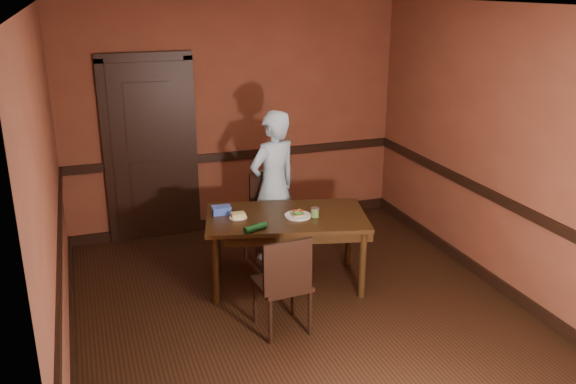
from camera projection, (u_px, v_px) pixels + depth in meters
floor at (301, 312)px, 5.59m from camera, size 4.00×4.50×0.01m
ceiling at (303, 5)px, 4.71m from camera, size 4.00×4.50×0.01m
wall_back at (235, 118)px, 7.16m from camera, size 4.00×0.02×2.70m
wall_front at (454, 292)px, 3.15m from camera, size 4.00×0.02×2.70m
wall_left at (50, 197)px, 4.53m from camera, size 0.02×4.50×2.70m
wall_right at (499, 151)px, 5.78m from camera, size 0.02×4.50×2.70m
dado_back at (236, 155)px, 7.29m from camera, size 4.00×0.03×0.10m
dado_left at (60, 252)px, 4.68m from camera, size 0.03×4.50×0.10m
dado_right at (492, 196)px, 5.92m from camera, size 0.03×4.50×0.10m
baseboard_back at (238, 220)px, 7.57m from camera, size 4.00×0.03×0.12m
baseboard_left at (72, 346)px, 4.96m from camera, size 0.03×4.50×0.12m
baseboard_right at (483, 273)px, 6.19m from camera, size 0.03×4.50×0.12m
door at (151, 147)px, 6.90m from camera, size 1.05×0.07×2.20m
dining_table at (286, 250)px, 6.02m from camera, size 1.71×1.22×0.72m
chair_far at (270, 220)px, 6.46m from camera, size 0.54×0.54×0.96m
chair_near at (282, 282)px, 5.18m from camera, size 0.45×0.45×0.91m
person at (274, 186)px, 6.46m from camera, size 0.70×0.58×1.63m
sandwich_plate at (298, 215)px, 5.87m from camera, size 0.26×0.26×0.06m
sauce_jar at (315, 212)px, 5.86m from camera, size 0.08×0.08×0.09m
cheese_saucer at (238, 216)px, 5.83m from camera, size 0.17×0.17×0.05m
food_tub at (221, 210)px, 5.93m from camera, size 0.19×0.13×0.08m
wrapped_veg at (255, 228)px, 5.53m from camera, size 0.24×0.14×0.06m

